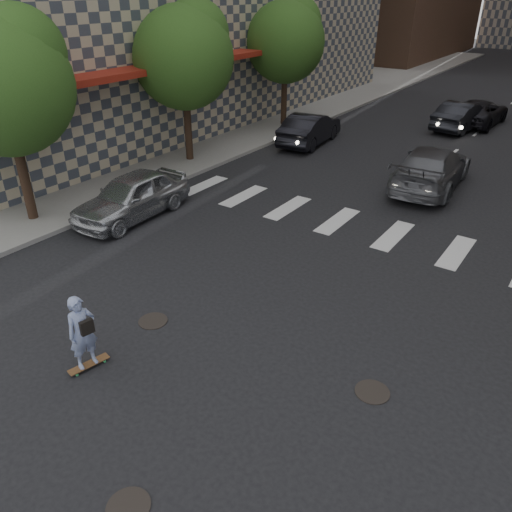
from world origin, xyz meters
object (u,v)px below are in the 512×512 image
Objects in this scene: tree_b at (186,53)px; skateboarder at (82,332)px; traffic_car_e at (461,116)px; traffic_car_a at (310,129)px; tree_c at (288,38)px; silver_sedan at (132,196)px; tree_a at (7,79)px; traffic_car_b at (431,168)px; traffic_car_c at (479,112)px.

tree_b is 14.56m from skateboarder.
skateboarder is (7.54, -11.88, -3.73)m from tree_b.
tree_b is 1.42× the size of traffic_car_e.
traffic_car_a is at bearing 60.46° from traffic_car_e.
traffic_car_a is (2.95, -2.43, -3.88)m from tree_c.
tree_b is 1.47× the size of silver_sedan.
skateboarder is 0.39× the size of silver_sedan.
tree_a is 14.42m from traffic_car_a.
tree_a is at bearing -90.00° from tree_b.
traffic_car_a is at bearing -25.31° from traffic_car_b.
traffic_car_a is 9.11m from traffic_car_e.
tree_b is at bearing 110.42° from silver_sedan.
traffic_car_a is 0.94× the size of traffic_car_c.
tree_c is at bearing 37.35° from traffic_car_e.
traffic_car_a is 0.84× the size of traffic_car_b.
traffic_car_c is (-1.02, 11.83, -0.12)m from traffic_car_b.
silver_sedan is (2.45, 2.11, -3.88)m from tree_a.
traffic_car_c is (8.93, 22.69, -3.96)m from tree_a.
traffic_car_e is (-0.50, -1.83, 0.07)m from traffic_car_c.
tree_c is 3.78× the size of skateboarder.
tree_b is at bearing 64.13° from traffic_car_e.
tree_a reaches higher than silver_sedan.
silver_sedan is at bearing 75.66° from traffic_car_c.
tree_b is at bearing 61.84° from traffic_car_c.
traffic_car_c is at bearing 68.52° from tree_a.
tree_b is 1.00× the size of tree_c.
tree_a is 15.23m from traffic_car_b.
silver_sedan is 0.81× the size of traffic_car_b.
tree_c is at bearing 97.81° from silver_sedan.
tree_c is 1.19× the size of traffic_car_b.
traffic_car_e is (-1.53, 10.00, -0.04)m from traffic_car_b.
traffic_car_b reaches higher than traffic_car_c.
traffic_car_a is 10.90m from traffic_car_c.
traffic_car_e is at bearing 100.17° from skateboarder.
traffic_car_e is at bearing -133.33° from traffic_car_a.
tree_a is 22.83m from traffic_car_e.
silver_sedan is at bearing 40.73° from tree_a.
tree_a reaches higher than traffic_car_a.
tree_c is at bearing 122.99° from skateboarder.
traffic_car_c is at bearing 70.32° from silver_sedan.
skateboarder is 0.31× the size of traffic_car_b.
silver_sedan is 11.47m from traffic_car_a.
tree_a is 1.19× the size of traffic_car_b.
tree_b reaches higher than traffic_car_e.
skateboarder is at bearing -27.25° from tree_a.
tree_c is (0.00, 8.00, 0.00)m from tree_b.
tree_b is 3.78× the size of skateboarder.
skateboarder reaches higher than traffic_car_a.
traffic_car_e reaches higher than traffic_car_c.
tree_b is 15.86m from traffic_car_e.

